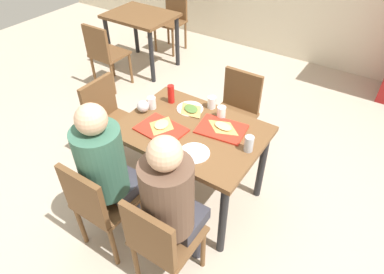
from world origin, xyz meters
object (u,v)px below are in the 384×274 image
at_px(chair_far_side, 236,109).
at_px(plastic_cup_c, 152,103).
at_px(tray_red_far, 221,129).
at_px(plastic_cup_a, 212,102).
at_px(plastic_cup_d, 221,112).
at_px(person_in_red, 107,166).
at_px(foil_bundle, 143,106).
at_px(soda_can, 249,144).
at_px(chair_near_right, 160,240).
at_px(tray_red_near, 161,129).
at_px(background_table, 141,24).
at_px(chair_left_end, 109,117).
at_px(paper_plate_near_edge, 194,153).
at_px(condiment_bottle, 171,94).
at_px(main_table, 192,140).
at_px(chair_near_left, 98,203).
at_px(pizza_slice_b, 223,127).
at_px(background_chair_near, 104,52).
at_px(pizza_slice_c, 191,109).
at_px(background_chair_far, 173,17).
at_px(paper_plate_center, 190,109).
at_px(plastic_cup_b, 168,150).
at_px(pizza_slice_a, 161,125).
at_px(person_in_brown_jacket, 172,200).

xyz_separation_m(chair_far_side, plastic_cup_c, (-0.44, -0.72, 0.31)).
bearing_deg(tray_red_far, plastic_cup_a, 135.04).
distance_m(plastic_cup_c, plastic_cup_d, 0.58).
height_order(person_in_red, plastic_cup_a, person_in_red).
bearing_deg(foil_bundle, chair_far_side, 59.84).
relative_size(soda_can, foil_bundle, 1.22).
bearing_deg(plastic_cup_d, soda_can, -33.84).
relative_size(chair_near_right, tray_red_near, 2.39).
distance_m(soda_can, background_table, 2.96).
distance_m(chair_left_end, paper_plate_near_edge, 1.15).
relative_size(plastic_cup_a, condiment_bottle, 0.62).
relative_size(tray_red_near, foil_bundle, 3.60).
xyz_separation_m(main_table, chair_near_left, (-0.27, -0.78, -0.15)).
distance_m(chair_near_left, background_table, 3.00).
xyz_separation_m(main_table, chair_far_side, (0.00, 0.78, -0.15)).
xyz_separation_m(pizza_slice_b, background_chair_near, (-2.16, 0.84, -0.28)).
bearing_deg(chair_far_side, plastic_cup_c, -121.27).
distance_m(pizza_slice_c, background_table, 2.36).
height_order(chair_left_end, background_chair_near, same).
distance_m(person_in_red, pizza_slice_c, 0.85).
bearing_deg(main_table, chair_far_side, 90.00).
distance_m(background_table, background_chair_far, 0.74).
relative_size(pizza_slice_b, condiment_bottle, 1.42).
distance_m(chair_near_left, plastic_cup_d, 1.15).
bearing_deg(background_table, paper_plate_center, -39.61).
bearing_deg(plastic_cup_c, chair_far_side, 58.73).
relative_size(chair_near_right, person_in_red, 0.68).
xyz_separation_m(paper_plate_near_edge, background_table, (-2.12, 1.92, -0.14)).
relative_size(chair_far_side, foil_bundle, 8.61).
xyz_separation_m(chair_far_side, tray_red_far, (0.19, -0.66, 0.27)).
bearing_deg(plastic_cup_a, condiment_bottle, -160.04).
bearing_deg(background_table, chair_left_end, -58.92).
height_order(chair_far_side, pizza_slice_b, chair_far_side).
distance_m(main_table, plastic_cup_b, 0.37).
height_order(main_table, pizza_slice_a, pizza_slice_a).
distance_m(person_in_red, tray_red_near, 0.51).
distance_m(chair_near_left, person_in_red, 0.28).
xyz_separation_m(pizza_slice_a, foil_bundle, (-0.26, 0.09, 0.03)).
height_order(tray_red_far, paper_plate_center, tray_red_far).
xyz_separation_m(chair_far_side, plastic_cup_a, (-0.03, -0.44, 0.31)).
bearing_deg(person_in_brown_jacket, paper_plate_near_edge, 104.54).
xyz_separation_m(tray_red_far, background_chair_far, (-2.15, 2.32, -0.27)).
distance_m(chair_near_right, plastic_cup_a, 1.20).
bearing_deg(person_in_red, plastic_cup_b, 45.15).
distance_m(person_in_red, tray_red_far, 0.89).
bearing_deg(pizza_slice_b, person_in_brown_jacket, -84.39).
bearing_deg(chair_near_left, background_chair_far, 117.62).
xyz_separation_m(tray_red_near, soda_can, (0.66, 0.16, 0.05)).
bearing_deg(pizza_slice_c, chair_left_end, -165.76).
distance_m(pizza_slice_c, plastic_cup_b, 0.57).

